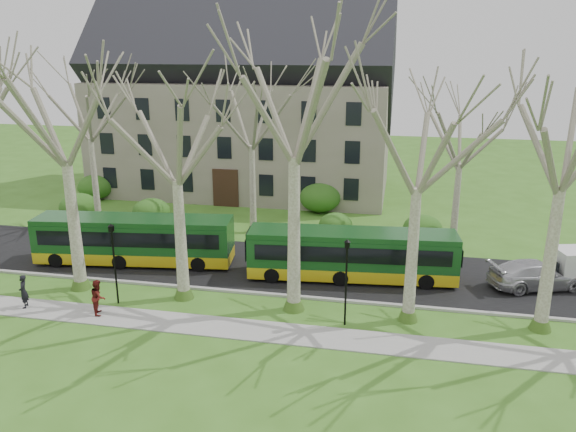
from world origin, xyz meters
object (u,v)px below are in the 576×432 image
object	(u,v)px
bus_lead	(134,239)
sedan	(537,275)
bus_follow	(352,254)
pedestrian_b	(98,297)
pedestrian_a	(23,291)

from	to	relation	value
bus_lead	sedan	world-z (taller)	bus_lead
bus_follow	pedestrian_b	bearing A→B (deg)	-155.20
bus_lead	pedestrian_b	world-z (taller)	bus_lead
bus_lead	pedestrian_a	distance (m)	7.54
bus_lead	bus_follow	world-z (taller)	bus_lead
sedan	pedestrian_b	bearing A→B (deg)	89.66
bus_lead	pedestrian_b	bearing A→B (deg)	-86.00
bus_follow	pedestrian_b	size ratio (longest dim) A/B	6.53
bus_lead	pedestrian_a	world-z (taller)	bus_lead
bus_lead	pedestrian_a	xyz separation A→B (m)	(-2.80, -6.97, -0.62)
sedan	pedestrian_a	size ratio (longest dim) A/B	3.01
bus_follow	pedestrian_b	xyz separation A→B (m)	(-12.06, -7.01, -0.57)
pedestrian_a	pedestrian_b	xyz separation A→B (m)	(4.14, 0.12, 0.02)
pedestrian_a	pedestrian_b	bearing A→B (deg)	69.47
bus_lead	bus_follow	size ratio (longest dim) A/B	1.02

